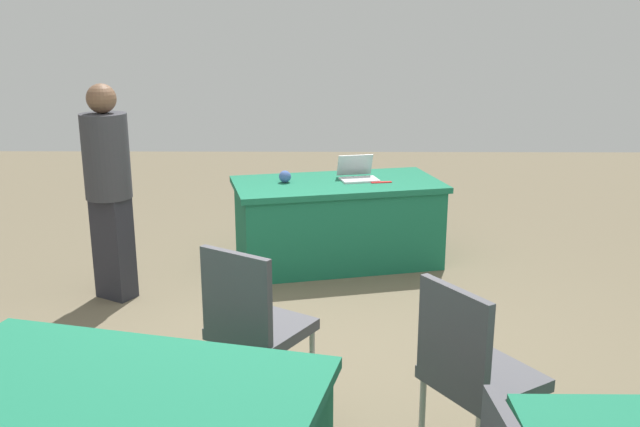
{
  "coord_description": "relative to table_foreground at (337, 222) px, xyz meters",
  "views": [
    {
      "loc": [
        -0.13,
        4.07,
        2.05
      ],
      "look_at": [
        -0.09,
        -0.11,
        0.9
      ],
      "focal_mm": 38.88,
      "sensor_mm": 36.0,
      "label": 1
    }
  ],
  "objects": [
    {
      "name": "ground_plane",
      "position": [
        0.22,
        1.76,
        -0.37
      ],
      "size": [
        14.4,
        14.4,
        0.0
      ],
      "primitive_type": "plane",
      "color": "brown"
    },
    {
      "name": "table_foreground",
      "position": [
        0.0,
        0.0,
        0.0
      ],
      "size": [
        1.93,
        1.28,
        0.73
      ],
      "rotation": [
        0.0,
        0.0,
        0.23
      ],
      "color": "#196647",
      "rests_on": "ground"
    },
    {
      "name": "chair_tucked_right",
      "position": [
        0.47,
        2.55,
        0.2
      ],
      "size": [
        0.61,
        0.61,
        0.98
      ],
      "rotation": [
        0.0,
        0.0,
        2.58
      ],
      "color": "#9E9993",
      "rests_on": "ground"
    },
    {
      "name": "chair_tucked_left",
      "position": [
        -0.57,
        3.03,
        0.19
      ],
      "size": [
        0.61,
        0.61,
        0.97
      ],
      "rotation": [
        0.0,
        0.0,
        2.14
      ],
      "color": "#9E9993",
      "rests_on": "ground"
    },
    {
      "name": "scissors_red",
      "position": [
        -0.38,
        0.04,
        0.37
      ],
      "size": [
        0.18,
        0.07,
        0.01
      ],
      "primitive_type": "cube",
      "rotation": [
        0.0,
        0.0,
        0.18
      ],
      "color": "red",
      "rests_on": "table_foreground"
    },
    {
      "name": "laptop_silver",
      "position": [
        -0.18,
        -0.09,
        0.4
      ],
      "size": [
        0.38,
        0.36,
        0.21
      ],
      "rotation": [
        0.0,
        0.0,
        0.24
      ],
      "color": "silver",
      "rests_on": "table_foreground"
    },
    {
      "name": "person_attendee_standing",
      "position": [
        1.72,
        0.84,
        0.54
      ],
      "size": [
        0.46,
        0.46,
        1.63
      ],
      "rotation": [
        0.0,
        0.0,
        5.77
      ],
      "color": "#26262D",
      "rests_on": "ground"
    },
    {
      "name": "yarn_ball",
      "position": [
        0.45,
        0.04,
        0.41
      ],
      "size": [
        0.1,
        0.1,
        0.1
      ],
      "primitive_type": "sphere",
      "color": "#3F5999",
      "rests_on": "table_foreground"
    }
  ]
}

